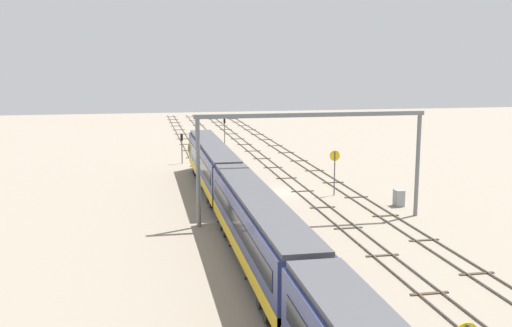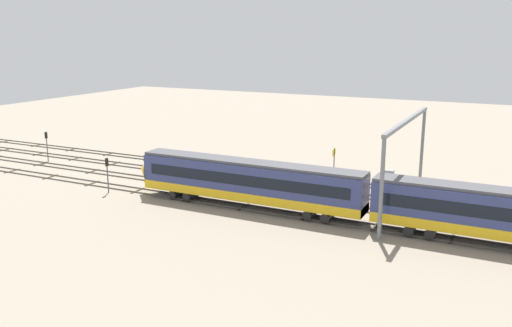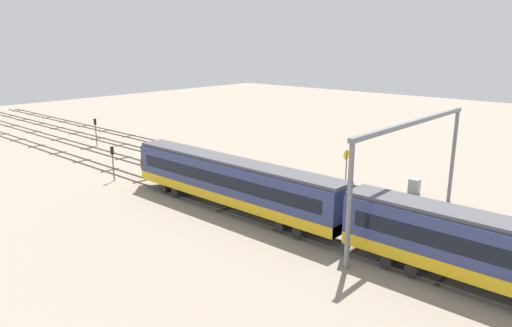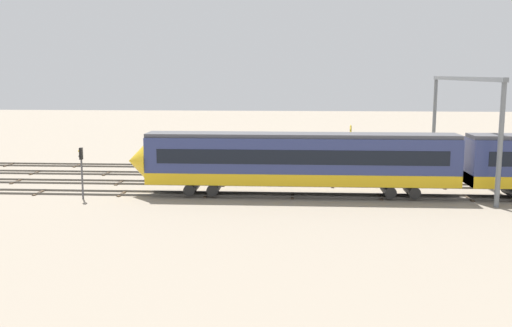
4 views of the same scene
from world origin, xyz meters
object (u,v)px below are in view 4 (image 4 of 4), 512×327
Objects in this scene: signal_light_trackside_departure at (81,165)px; speed_sign_mid_trackside at (351,140)px; relay_cabinet at (398,158)px; overhead_gantry at (463,103)px.

speed_sign_mid_trackside is at bearing -147.54° from signal_light_trackside_departure.
relay_cabinet is at bearing -145.95° from signal_light_trackside_departure.
overhead_gantry reaches higher than speed_sign_mid_trackside.
signal_light_trackside_departure is at bearing 15.92° from overhead_gantry.
relay_cabinet is (3.58, -9.59, -6.20)m from overhead_gantry.
speed_sign_mid_trackside reaches higher than relay_cabinet.
speed_sign_mid_trackside is 25.72m from signal_light_trackside_departure.
overhead_gantry is 4.97× the size of signal_light_trackside_departure.
signal_light_trackside_departure reaches higher than relay_cabinet.
relay_cabinet is at bearing -140.19° from speed_sign_mid_trackside.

